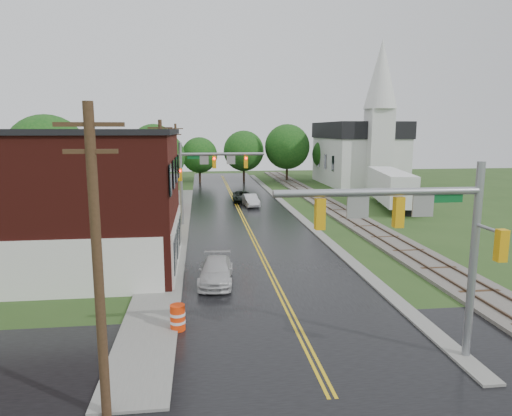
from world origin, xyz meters
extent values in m
plane|color=#2A471B|center=(0.00, 0.00, 0.00)|extent=(160.00, 160.00, 0.00)
cube|color=black|center=(0.00, 30.00, 0.00)|extent=(10.00, 90.00, 0.02)
cube|color=black|center=(0.00, 2.00, 0.00)|extent=(60.00, 9.00, 0.02)
cube|color=gray|center=(5.40, 35.00, 0.00)|extent=(0.80, 70.00, 0.12)
cube|color=gray|center=(-6.20, 25.00, 0.00)|extent=(2.40, 50.00, 0.12)
cube|color=#4E1610|center=(-12.50, 15.00, 4.00)|extent=(14.00, 10.00, 8.00)
cube|color=silver|center=(-5.45, 15.00, 1.50)|extent=(0.10, 9.50, 3.00)
cube|color=black|center=(-12.50, 15.00, 8.15)|extent=(14.30, 10.30, 0.30)
cube|color=tan|center=(-11.00, 26.00, 3.20)|extent=(8.00, 7.00, 6.40)
cube|color=#3F0F0C|center=(-10.00, 35.00, 2.20)|extent=(7.00, 6.00, 4.40)
cube|color=silver|center=(20.00, 55.00, 3.50)|extent=(10.00, 16.00, 7.00)
cube|color=black|center=(20.00, 55.00, 8.20)|extent=(10.40, 16.40, 2.40)
cube|color=silver|center=(20.00, 47.00, 5.50)|extent=(3.20, 3.20, 11.00)
cone|color=silver|center=(20.00, 47.00, 15.50)|extent=(4.40, 4.40, 9.00)
cube|color=#59544C|center=(10.00, 35.00, 0.10)|extent=(3.20, 80.00, 0.20)
cube|color=#4C3828|center=(9.28, 35.00, 0.24)|extent=(0.10, 80.00, 0.12)
cube|color=#4C3828|center=(10.72, 35.00, 0.24)|extent=(0.10, 80.00, 0.12)
cylinder|color=gray|center=(5.60, 2.00, 3.60)|extent=(0.28, 0.28, 7.20)
cylinder|color=gray|center=(2.00, 2.00, 6.20)|extent=(7.20, 0.26, 0.26)
cube|color=orange|center=(2.72, 2.00, 5.50)|extent=(0.32, 0.30, 1.05)
cube|color=orange|center=(-0.02, 2.00, 5.50)|extent=(0.32, 0.30, 1.05)
cube|color=gray|center=(3.58, 2.00, 5.70)|extent=(0.75, 0.06, 0.75)
cube|color=gray|center=(1.28, 2.00, 5.70)|extent=(0.75, 0.06, 0.75)
cube|color=#0C5926|center=(4.30, 2.00, 5.95)|extent=(1.40, 0.04, 0.30)
cylinder|color=gray|center=(-5.60, 27.00, 3.60)|extent=(0.28, 0.28, 7.20)
cylinder|color=gray|center=(-2.00, 27.00, 6.20)|extent=(7.20, 0.26, 0.26)
cube|color=orange|center=(-2.72, 27.00, 5.50)|extent=(0.32, 0.30, 1.05)
cube|color=orange|center=(0.02, 27.00, 5.50)|extent=(0.32, 0.30, 1.05)
cube|color=gray|center=(-3.58, 27.00, 5.70)|extent=(0.75, 0.06, 0.75)
cube|color=gray|center=(-1.28, 27.00, 5.70)|extent=(0.75, 0.06, 0.75)
cube|color=#0C5926|center=(-4.30, 27.00, 5.95)|extent=(1.40, 0.04, 0.30)
sphere|color=#FF0C0C|center=(-2.72, 26.82, 5.83)|extent=(0.20, 0.20, 0.20)
cylinder|color=#382616|center=(-6.80, 0.00, 4.50)|extent=(0.28, 0.28, 9.00)
cube|color=#382616|center=(-6.80, 0.00, 8.40)|extent=(1.80, 0.12, 0.12)
cube|color=#382616|center=(-6.80, 0.00, 7.70)|extent=(1.40, 0.12, 0.12)
cylinder|color=#382616|center=(-6.80, 22.00, 4.50)|extent=(0.28, 0.28, 9.00)
cube|color=#382616|center=(-6.80, 22.00, 8.40)|extent=(1.80, 0.12, 0.12)
cube|color=#382616|center=(-6.80, 22.00, 7.70)|extent=(1.40, 0.12, 0.12)
cylinder|color=#382616|center=(-6.80, 44.00, 4.50)|extent=(0.28, 0.28, 9.00)
cube|color=#382616|center=(-6.80, 44.00, 8.40)|extent=(1.80, 0.12, 0.12)
cube|color=#382616|center=(-6.80, 44.00, 7.70)|extent=(1.40, 0.12, 0.12)
cylinder|color=black|center=(-18.00, 32.00, 1.71)|extent=(0.36, 0.36, 3.42)
sphere|color=#134314|center=(-18.00, 32.00, 5.89)|extent=(7.60, 7.60, 7.60)
sphere|color=#134314|center=(-17.40, 31.60, 5.23)|extent=(5.32, 5.32, 5.32)
cylinder|color=black|center=(-14.00, 40.00, 1.35)|extent=(0.36, 0.36, 2.70)
sphere|color=#134314|center=(-14.00, 40.00, 4.65)|extent=(6.00, 6.00, 6.00)
sphere|color=#134314|center=(-13.40, 39.60, 4.12)|extent=(4.20, 4.20, 4.20)
cylinder|color=black|center=(-9.00, 46.00, 1.44)|extent=(0.36, 0.36, 2.88)
sphere|color=#134314|center=(-9.00, 46.00, 4.96)|extent=(6.40, 6.40, 6.40)
sphere|color=#134314|center=(-8.40, 45.60, 4.40)|extent=(4.48, 4.48, 4.48)
imported|color=black|center=(0.80, 39.57, 0.61)|extent=(2.21, 4.49, 1.23)
imported|color=silver|center=(1.44, 36.27, 0.66)|extent=(1.77, 4.12, 1.32)
imported|color=beige|center=(-3.20, 11.48, 0.64)|extent=(2.16, 4.56, 1.28)
cube|color=black|center=(16.24, 29.10, 0.40)|extent=(2.23, 1.57, 0.80)
cylinder|color=gray|center=(16.24, 36.93, 0.40)|extent=(0.16, 0.16, 0.80)
cube|color=silver|center=(16.24, 33.80, 2.36)|extent=(5.07, 12.80, 3.13)
cylinder|color=#F0370A|center=(-5.00, 5.63, 0.56)|extent=(0.64, 0.64, 1.11)
camera|label=1|loc=(-3.95, -12.53, 8.26)|focal=32.00mm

